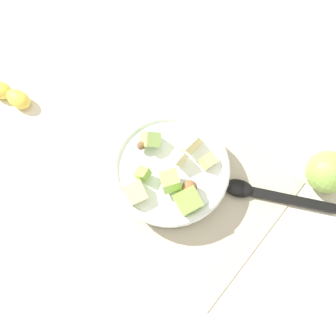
# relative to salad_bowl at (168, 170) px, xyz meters

# --- Properties ---
(ground_plane) EXTENTS (2.40, 2.40, 0.00)m
(ground_plane) POSITION_rel_salad_bowl_xyz_m (0.00, 0.01, -0.04)
(ground_plane) COLOR silver
(placemat) EXTENTS (0.42, 0.31, 0.01)m
(placemat) POSITION_rel_salad_bowl_xyz_m (0.00, 0.01, -0.04)
(placemat) COLOR #BCB299
(placemat) RESTS_ON ground_plane
(salad_bowl) EXTENTS (0.22, 0.22, 0.09)m
(salad_bowl) POSITION_rel_salad_bowl_xyz_m (0.00, 0.00, 0.00)
(salad_bowl) COLOR white
(salad_bowl) RESTS_ON placemat
(serving_spoon) EXTENTS (0.20, 0.12, 0.01)m
(serving_spoon) POSITION_rel_salad_bowl_xyz_m (0.16, 0.08, -0.03)
(serving_spoon) COLOR black
(serving_spoon) RESTS_ON placemat
(whole_apple) EXTENTS (0.08, 0.08, 0.09)m
(whole_apple) POSITION_rel_salad_bowl_xyz_m (0.23, 0.19, 0.00)
(whole_apple) COLOR #8CB74C
(whole_apple) RESTS_ON ground_plane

